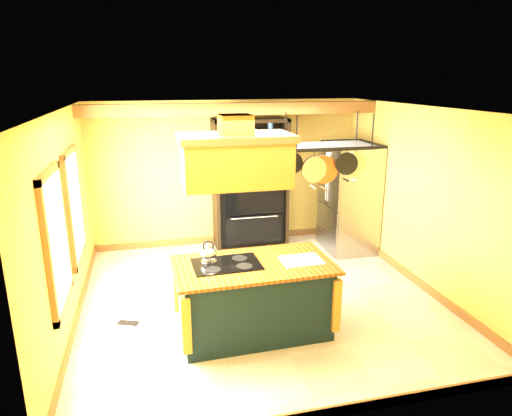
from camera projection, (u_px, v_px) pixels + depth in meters
name	position (u px, v px, depth m)	size (l,w,h in m)	color
floor	(260.00, 299.00, 6.62)	(5.00, 5.00, 0.00)	beige
ceiling	(260.00, 109.00, 5.87)	(5.00, 5.00, 0.00)	white
wall_back	(228.00, 173.00, 8.58)	(5.00, 0.02, 2.70)	tan
wall_front	(330.00, 289.00, 3.91)	(5.00, 0.02, 2.70)	tan
wall_left	(65.00, 223.00, 5.68)	(0.02, 5.00, 2.70)	tan
wall_right	(422.00, 198.00, 6.81)	(0.02, 5.00, 2.70)	tan
ceiling_beam	(235.00, 109.00, 7.49)	(5.00, 0.15, 0.20)	#9A612F
window_near	(57.00, 240.00, 4.92)	(0.06, 1.06, 1.56)	#9A612F
window_far	(74.00, 206.00, 6.23)	(0.06, 1.06, 1.56)	#9A612F
kitchen_island	(253.00, 297.00, 5.65)	(1.96, 1.13, 1.11)	black
range_hood	(236.00, 158.00, 5.12)	(1.27, 0.72, 0.80)	#C08730
pot_rack	(327.00, 155.00, 5.38)	(1.10, 0.51, 0.86)	black
refrigerator	(349.00, 200.00, 8.29)	(0.84, 0.99, 1.94)	gray
hutch	(250.00, 198.00, 8.54)	(1.35, 0.61, 2.39)	black
floor_register	(128.00, 323.00, 5.95)	(0.28, 0.12, 0.01)	black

